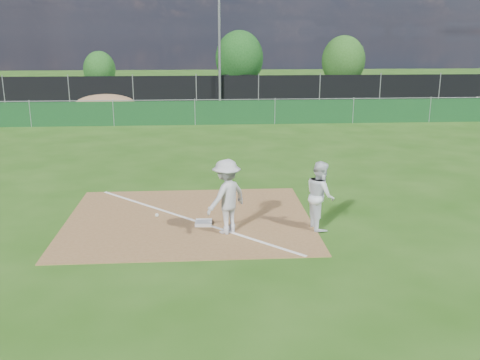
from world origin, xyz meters
name	(u,v)px	position (x,y,z in m)	size (l,w,h in m)	color
ground	(194,145)	(0.00, 10.00, 0.00)	(90.00, 90.00, 0.00)	#234E10
infield_dirt	(189,219)	(0.00, 1.00, 0.01)	(6.00, 5.00, 0.02)	brown
foul_line	(189,219)	(0.00, 1.00, 0.03)	(0.08, 7.00, 0.01)	white
green_fence	(195,113)	(0.00, 15.00, 0.60)	(44.00, 0.05, 1.20)	#103B19
dirt_mound	(105,105)	(-5.00, 18.50, 0.58)	(3.38, 2.60, 1.17)	olive
black_fence	(196,90)	(0.00, 23.00, 0.90)	(46.00, 0.04, 1.80)	black
parking_lot	(197,95)	(0.00, 28.00, 0.01)	(46.00, 9.00, 0.01)	black
light_pole	(219,40)	(1.50, 22.70, 4.00)	(0.16, 0.16, 8.00)	slate
first_base	(204,223)	(0.36, 0.59, 0.06)	(0.39, 0.39, 0.08)	white
play_at_first	(226,196)	(0.90, 0.04, 0.88)	(2.22, 1.23, 1.73)	silver
runner	(320,195)	(3.10, 0.22, 0.81)	(0.79, 0.62, 1.63)	silver
car_left	(119,87)	(-5.49, 27.24, 0.72)	(1.67, 4.14, 1.41)	#B3B6BB
car_mid	(194,87)	(-0.23, 26.96, 0.67)	(1.41, 4.04, 1.33)	black
car_right	(256,85)	(4.25, 27.37, 0.75)	(2.06, 5.08, 1.47)	black
tree_left	(99,69)	(-7.86, 32.97, 1.55)	(2.54, 2.54, 3.02)	#382316
tree_mid	(239,58)	(3.46, 33.10, 2.38)	(3.91, 3.91, 4.63)	#382316
tree_right	(343,61)	(12.10, 33.01, 2.17)	(3.56, 3.56, 4.22)	#382316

